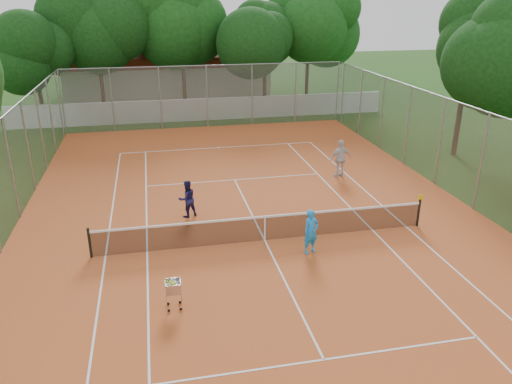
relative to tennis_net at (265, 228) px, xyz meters
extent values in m
plane|color=#1A3C10|center=(0.00, 0.00, -0.51)|extent=(120.00, 120.00, 0.00)
cube|color=#BB5424|center=(0.00, 0.00, -0.50)|extent=(18.00, 34.00, 0.02)
cube|color=white|center=(0.00, 0.00, -0.49)|extent=(10.98, 23.78, 0.01)
cube|color=black|center=(0.00, 0.00, 0.00)|extent=(11.88, 0.10, 0.98)
cube|color=slate|center=(0.00, 0.00, 1.49)|extent=(18.00, 34.00, 4.00)
cube|color=silver|center=(0.00, 19.00, 0.24)|extent=(26.00, 0.30, 1.50)
cube|color=beige|center=(-2.00, 29.00, 1.69)|extent=(16.40, 9.00, 4.40)
cube|color=black|center=(0.00, 22.00, 4.49)|extent=(29.00, 19.00, 10.00)
imported|color=#1B8EEC|center=(1.32, -1.18, 0.29)|extent=(0.66, 0.54, 1.56)
imported|color=#1B194B|center=(-2.50, 2.68, 0.25)|extent=(0.88, 0.79, 1.49)
imported|color=silver|center=(5.03, 5.84, 0.42)|extent=(1.11, 0.56, 1.82)
cube|color=silver|center=(-3.39, -3.50, -0.03)|extent=(0.48, 0.48, 0.93)
camera|label=1|loc=(-3.59, -15.50, 7.66)|focal=35.00mm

